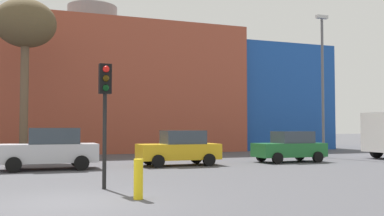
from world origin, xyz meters
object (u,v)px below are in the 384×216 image
Objects in this scene: parked_car_2 at (49,149)px; parked_car_3 at (180,148)px; bare_tree_0 at (25,26)px; parked_car_4 at (290,147)px; street_lamp at (323,77)px; traffic_light_island at (105,97)px; bollard_yellow_1 at (138,179)px.

parked_car_2 is 1.07× the size of parked_car_3.
parked_car_2 is 9.38m from bare_tree_0.
parked_car_4 is 6.02m from street_lamp.
street_lamp reaches higher than parked_car_4.
parked_car_4 is 0.43× the size of street_lamp.
street_lamp is (16.06, 2.19, 4.03)m from parked_car_2.
bare_tree_0 is at bearing 166.20° from street_lamp.
parked_car_2 is at bearing -79.78° from bare_tree_0.
traffic_light_island is 0.43× the size of street_lamp.
parked_car_2 reaches higher than parked_car_3.
parked_car_2 is 1.12× the size of traffic_light_island.
parked_car_3 is 6.24m from parked_car_4.
parked_car_2 reaches higher than bollard_yellow_1.
traffic_light_island is at bearing 103.35° from bollard_yellow_1.
parked_car_3 is at bearing 180.00° from parked_car_2.
parked_car_2 is 0.46× the size of bare_tree_0.
parked_car_2 is at bearing -0.00° from parked_car_4.
parked_car_4 reaches higher than bollard_yellow_1.
traffic_light_island is 17.56m from street_lamp.
parked_car_3 is 0.44× the size of street_lamp.
bare_tree_0 is 17.93m from street_lamp.
traffic_light_island is at bearing 56.12° from parked_car_3.
parked_car_2 is 12.26m from parked_car_4.
traffic_light_island is 3.66× the size of bollard_yellow_1.
traffic_light_island is at bearing 100.38° from parked_car_2.
street_lamp reaches higher than traffic_light_island.
parked_car_3 is at bearing 144.21° from traffic_light_island.
parked_car_3 is at bearing -167.68° from street_lamp.
street_lamp reaches higher than parked_car_3.
traffic_light_island is (-4.73, -7.05, 1.91)m from parked_car_3.
parked_car_3 is 3.82× the size of bollard_yellow_1.
bollard_yellow_1 is at bearing -79.27° from bare_tree_0.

